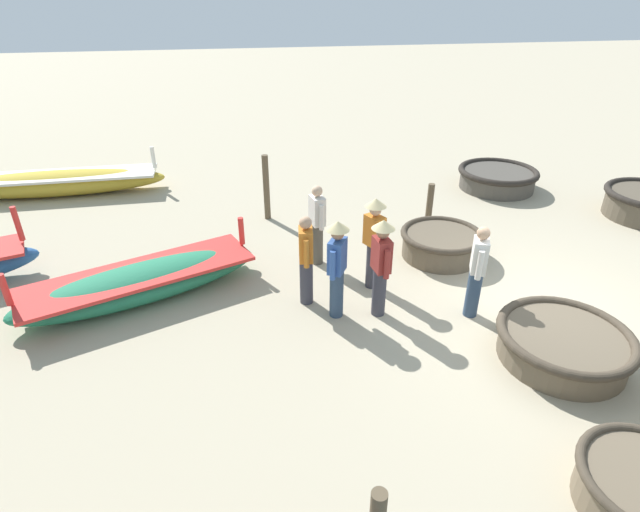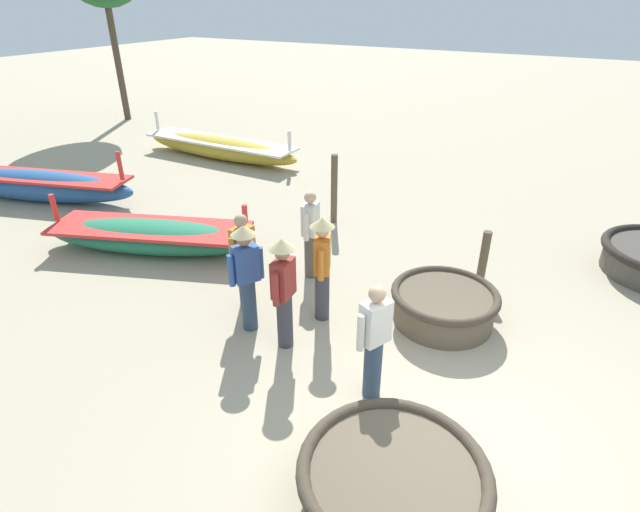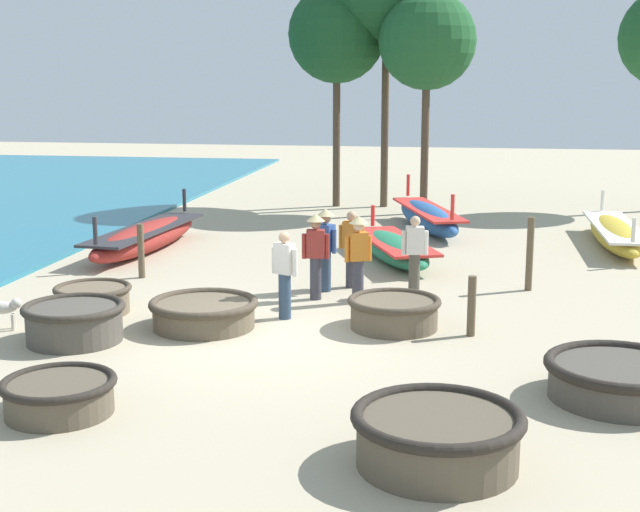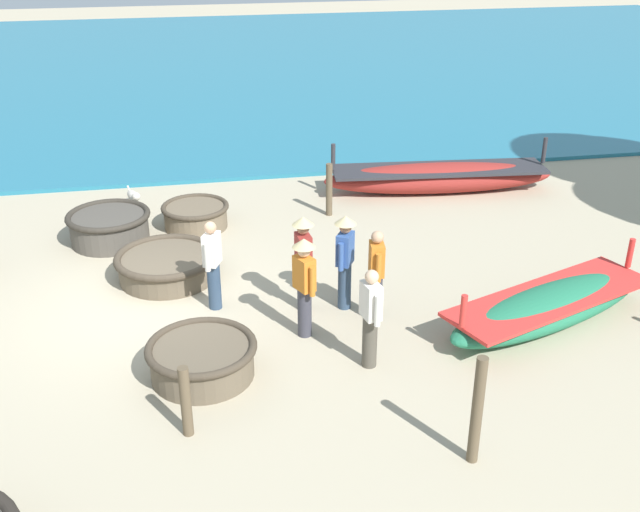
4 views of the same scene
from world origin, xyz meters
The scene contains 24 objects.
ground_plane centered at (0.00, 0.00, 0.00)m, with size 80.00×80.00×0.00m, color tan.
coracle_front_right centered at (2.24, 0.81, 0.29)m, with size 1.60×1.60×0.53m.
coracle_beside_post centered at (3.16, -4.58, 0.35)m, with size 1.94×1.94×0.64m.
coracle_center centered at (-3.24, 0.92, 0.28)m, with size 1.41×1.41×0.51m.
coracle_front_left centered at (-0.98, 0.33, 0.27)m, with size 1.87×1.87×0.49m.
coracle_weathered centered at (5.49, -2.11, 0.30)m, with size 2.03×2.03×0.54m.
coracle_tilted centered at (-1.66, -3.81, 0.26)m, with size 1.47×1.47×0.47m.
coracle_upturned centered at (-2.82, -0.80, 0.34)m, with size 1.66×1.66×0.63m.
long_boat_green_hull centered at (2.37, 10.72, 0.38)m, with size 2.39×5.03×1.31m.
long_boat_ochre_hull centered at (-4.33, 6.59, 0.36)m, with size 1.50×5.47×1.24m.
long_boat_blue_hull centered at (1.78, 6.38, 0.31)m, with size 2.46×4.19×1.05m.
long_boat_white_hull centered at (7.14, 9.10, 0.33)m, with size 1.05×5.37×1.12m.
fisherman_crouching centered at (0.28, 1.11, 0.84)m, with size 0.49×0.34×1.57m.
fisherman_hauling centered at (0.67, 3.24, 0.96)m, with size 0.47×0.36×1.67m.
fisherman_with_hat centered at (0.58, 2.57, 0.96)m, with size 0.53×0.36×1.67m.
fisherman_standing_right centered at (2.43, 3.23, 0.84)m, with size 0.52×0.28×1.57m.
fisherman_by_coracle centered at (1.42, 2.44, 0.96)m, with size 0.49×0.36×1.67m.
fisherman_standing_left centered at (1.13, 3.65, 0.84)m, with size 0.53×0.26×1.57m.
dog centered at (-4.27, -0.37, 0.37)m, with size 0.66×0.36×0.55m.
mooring_post_mid_beach centered at (-3.39, 3.79, 0.58)m, with size 0.14×0.14×1.16m, color brown.
mooring_post_inland centered at (4.68, 3.97, 0.75)m, with size 0.14×0.14×1.49m, color brown.
mooring_post_shoreline centered at (3.54, 0.56, 0.51)m, with size 0.14×0.14×1.02m, color brown.
tree_tall_back centered at (-0.82, 14.96, 5.50)m, with size 3.11×3.11×7.08m.
tree_leftmost centered at (2.09, 13.88, 5.24)m, with size 2.96×2.96×6.75m.
Camera 3 is at (3.37, -13.88, 4.25)m, focal length 50.00 mm.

